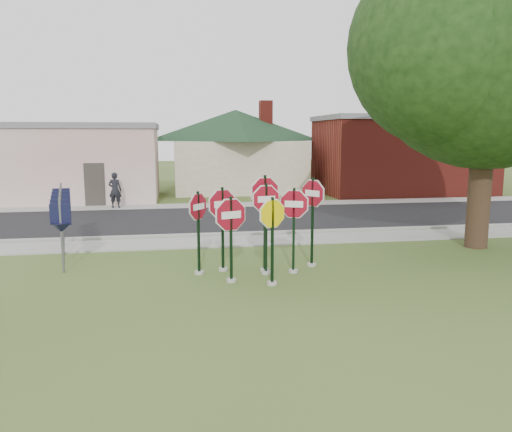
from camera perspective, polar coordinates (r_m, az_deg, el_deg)
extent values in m
plane|color=#38541F|center=(11.64, 1.36, -8.67)|extent=(120.00, 120.00, 0.00)
cube|color=gray|center=(16.89, -2.12, -2.89)|extent=(60.00, 1.60, 0.06)
cube|color=black|center=(21.28, -3.65, -0.40)|extent=(60.00, 7.00, 0.04)
cube|color=gray|center=(25.51, -4.62, 1.22)|extent=(60.00, 1.60, 0.06)
cube|color=gray|center=(17.85, -2.52, -2.10)|extent=(60.00, 0.20, 0.14)
cylinder|color=#9C9992|center=(13.08, 1.14, -6.46)|extent=(0.24, 0.24, 0.08)
cube|color=black|center=(12.82, 1.15, -1.52)|extent=(0.07, 0.06, 2.37)
cylinder|color=white|center=(12.70, 1.17, 1.95)|extent=(1.00, 0.16, 1.01)
cylinder|color=maroon|center=(12.70, 1.17, 1.95)|extent=(0.92, 0.15, 0.93)
cube|color=white|center=(12.70, 1.17, 1.95)|extent=(0.46, 0.08, 0.16)
cylinder|color=#9C9992|center=(12.17, 1.85, -7.68)|extent=(0.24, 0.24, 0.08)
cube|color=black|center=(11.91, 1.87, -2.94)|extent=(0.07, 0.07, 2.14)
cylinder|color=white|center=(11.78, 1.89, 0.27)|extent=(0.91, 0.38, 0.97)
cylinder|color=#DEC103|center=(11.78, 1.89, 0.27)|extent=(0.84, 0.36, 0.90)
cylinder|color=#9C9992|center=(12.40, -2.84, -7.35)|extent=(0.24, 0.24, 0.08)
cube|color=black|center=(12.15, -2.87, -2.73)|extent=(0.07, 0.07, 2.12)
cylinder|color=white|center=(12.04, -2.90, 0.14)|extent=(1.06, 0.38, 1.12)
cylinder|color=maroon|center=(12.04, -2.90, 0.14)|extent=(0.98, 0.36, 1.03)
cube|color=white|center=(12.04, -2.90, 0.14)|extent=(0.49, 0.18, 0.18)
cylinder|color=#9C9992|center=(13.24, 4.28, -6.29)|extent=(0.24, 0.24, 0.08)
cube|color=black|center=(13.00, 4.33, -1.69)|extent=(0.07, 0.07, 2.24)
cylinder|color=white|center=(12.88, 4.37, 1.38)|extent=(0.96, 0.42, 1.04)
cylinder|color=maroon|center=(12.88, 4.37, 1.38)|extent=(0.90, 0.39, 0.96)
cube|color=white|center=(12.88, 4.37, 1.38)|extent=(0.45, 0.19, 0.17)
cylinder|color=#9C9992|center=(13.30, 1.00, -6.19)|extent=(0.24, 0.24, 0.08)
cube|color=black|center=(13.03, 1.02, -0.92)|extent=(0.07, 0.06, 2.56)
cylinder|color=white|center=(12.91, 1.03, 2.76)|extent=(1.07, 0.29, 1.10)
cylinder|color=maroon|center=(12.91, 1.03, 2.76)|extent=(0.99, 0.27, 1.02)
cube|color=white|center=(12.91, 1.03, 2.76)|extent=(0.49, 0.14, 0.17)
cylinder|color=#9C9992|center=(13.42, -3.79, -6.07)|extent=(0.24, 0.24, 0.08)
cube|color=black|center=(13.17, -3.84, -1.54)|extent=(0.07, 0.07, 2.24)
cylinder|color=white|center=(13.06, -3.87, 1.38)|extent=(1.02, 0.44, 1.10)
cylinder|color=maroon|center=(13.06, -3.87, 1.38)|extent=(0.95, 0.41, 1.02)
cube|color=white|center=(13.06, -3.87, 1.38)|extent=(0.47, 0.20, 0.18)
cylinder|color=#9C9992|center=(13.92, 6.37, -5.54)|extent=(0.24, 0.24, 0.08)
cube|color=black|center=(13.67, 6.46, -0.75)|extent=(0.08, 0.08, 2.44)
cylinder|color=white|center=(13.55, 6.52, 2.60)|extent=(0.62, 0.84, 1.03)
cylinder|color=maroon|center=(13.55, 6.52, 2.60)|extent=(0.58, 0.78, 0.96)
cube|color=white|center=(13.55, 6.52, 2.60)|extent=(0.29, 0.39, 0.16)
cylinder|color=#9C9992|center=(13.14, -6.51, -6.44)|extent=(0.24, 0.24, 0.08)
cube|color=black|center=(12.90, -6.59, -1.97)|extent=(0.08, 0.08, 2.17)
cylinder|color=white|center=(12.78, -6.65, 1.07)|extent=(0.63, 0.76, 0.97)
cylinder|color=maroon|center=(12.78, -6.65, 1.07)|extent=(0.59, 0.71, 0.90)
cube|color=white|center=(12.78, -6.65, 1.07)|extent=(0.29, 0.35, 0.16)
cube|color=#59595E|center=(13.94, -21.33, -2.07)|extent=(0.05, 0.05, 2.00)
cube|color=black|center=(13.85, -21.47, 0.17)|extent=(0.55, 0.13, 0.55)
cone|color=black|center=(13.90, -21.38, -1.26)|extent=(0.65, 0.65, 0.25)
cube|color=#59595E|center=(14.94, -21.31, -1.34)|extent=(0.05, 0.05, 2.00)
cube|color=black|center=(14.86, -21.43, 0.75)|extent=(0.55, 0.09, 0.55)
cone|color=black|center=(14.91, -21.35, -0.58)|extent=(0.62, 0.62, 0.25)
cube|color=#59595E|center=(15.95, -21.28, -0.70)|extent=(0.05, 0.05, 2.00)
cube|color=black|center=(15.87, -21.40, 1.25)|extent=(0.55, 0.05, 0.55)
cone|color=black|center=(15.91, -21.33, 0.01)|extent=(0.58, 0.58, 0.25)
cube|color=#59595E|center=(16.95, -21.26, -0.14)|extent=(0.05, 0.05, 2.00)
cube|color=black|center=(16.88, -21.37, 1.70)|extent=(0.55, 0.05, 0.55)
cone|color=black|center=(16.92, -21.30, 0.53)|extent=(0.58, 0.58, 0.25)
cube|color=#59595E|center=(17.96, -21.24, 0.36)|extent=(0.05, 0.05, 2.00)
cube|color=black|center=(17.89, -21.35, 2.10)|extent=(0.55, 0.09, 0.55)
cone|color=black|center=(17.93, -21.28, 0.99)|extent=(0.62, 0.62, 0.25)
cube|color=beige|center=(29.74, -22.94, 5.48)|extent=(12.00, 6.00, 4.00)
cube|color=slate|center=(29.70, -23.19, 9.42)|extent=(12.20, 6.20, 0.30)
cube|color=#332D28|center=(26.31, -17.94, 3.39)|extent=(1.00, 0.10, 2.20)
cube|color=beige|center=(33.19, -2.32, 5.82)|extent=(8.00, 8.00, 3.20)
pyramid|color=#16321C|center=(33.17, -2.36, 12.04)|extent=(11.60, 11.60, 2.00)
cube|color=maroon|center=(33.47, 1.12, 11.68)|extent=(0.80, 0.80, 1.60)
cube|color=maroon|center=(32.60, 16.32, 6.55)|extent=(10.00, 6.00, 4.50)
cube|color=slate|center=(32.59, 16.51, 10.67)|extent=(10.20, 6.20, 0.30)
cube|color=white|center=(29.07, 15.29, 7.00)|extent=(2.00, 0.08, 0.90)
cylinder|color=black|center=(17.31, 24.32, 4.81)|extent=(0.70, 0.70, 4.97)
sphere|color=black|center=(17.50, 25.21, 17.65)|extent=(7.77, 7.77, 7.77)
cylinder|color=black|center=(44.07, 23.91, 6.41)|extent=(0.50, 0.50, 4.00)
sphere|color=black|center=(44.09, 24.22, 11.08)|extent=(5.60, 5.60, 5.60)
imported|color=black|center=(25.26, -15.81, 2.87)|extent=(0.70, 0.52, 1.73)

